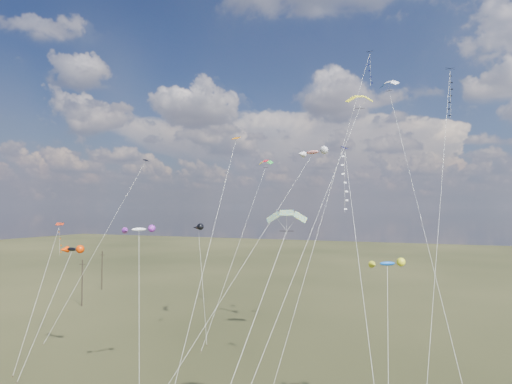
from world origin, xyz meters
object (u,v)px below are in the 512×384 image
at_px(diamond_black_high, 449,106).
at_px(parafoil_yellow, 359,97).
at_px(utility_pole_near, 82,282).
at_px(novelty_black_orange, 72,250).
at_px(utility_pole_far, 102,270).

distance_m(diamond_black_high, parafoil_yellow, 11.82).
xyz_separation_m(utility_pole_near, diamond_black_high, (59.35, -5.34, 24.72)).
relative_size(utility_pole_near, novelty_black_orange, 0.62).
xyz_separation_m(utility_pole_near, utility_pole_far, (-8.00, 14.00, 0.00)).
height_order(utility_pole_far, diamond_black_high, diamond_black_high).
distance_m(utility_pole_far, diamond_black_high, 74.31).
distance_m(utility_pole_far, parafoil_yellow, 69.09).
distance_m(parafoil_yellow, novelty_black_orange, 36.33).
xyz_separation_m(parafoil_yellow, novelty_black_orange, (-31.08, -8.89, -16.58)).
bearing_deg(diamond_black_high, utility_pole_near, 174.86).
distance_m(diamond_black_high, novelty_black_orange, 46.32).
bearing_deg(parafoil_yellow, utility_pole_far, 155.10).
xyz_separation_m(utility_pole_far, parafoil_yellow, (58.47, -27.14, 24.85)).
bearing_deg(parafoil_yellow, novelty_black_orange, -164.04).
distance_m(utility_pole_near, utility_pole_far, 16.12).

